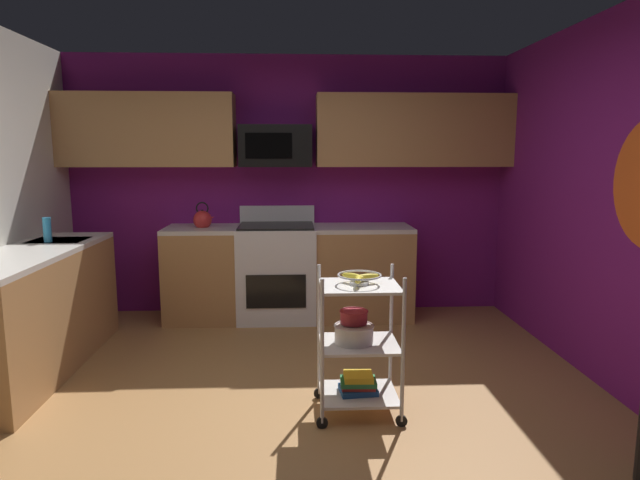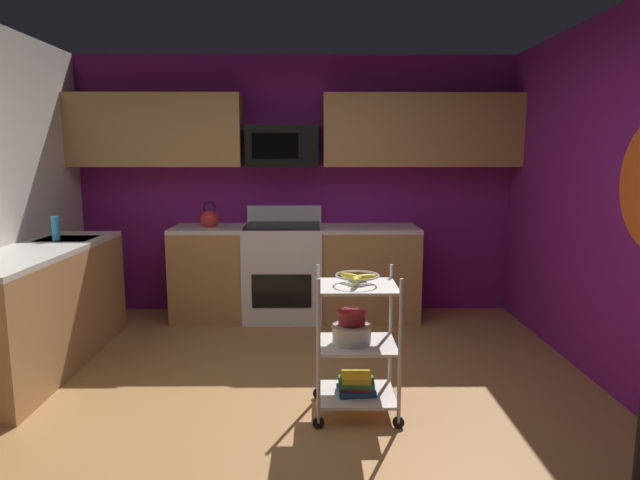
{
  "view_description": "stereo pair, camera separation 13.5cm",
  "coord_description": "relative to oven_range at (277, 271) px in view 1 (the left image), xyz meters",
  "views": [
    {
      "loc": [
        0.05,
        -3.19,
        1.62
      ],
      "look_at": [
        0.22,
        0.41,
        1.05
      ],
      "focal_mm": 30.56,
      "sensor_mm": 36.0,
      "label": 1
    },
    {
      "loc": [
        0.19,
        -3.2,
        1.62
      ],
      "look_at": [
        0.22,
        0.41,
        1.05
      ],
      "focal_mm": 30.56,
      "sensor_mm": 36.0,
      "label": 2
    }
  ],
  "objects": [
    {
      "name": "floor",
      "position": [
        0.12,
        -2.1,
        -0.5
      ],
      "size": [
        4.4,
        4.8,
        0.04
      ],
      "primitive_type": "cube",
      "color": "#A87542",
      "rests_on": "ground"
    },
    {
      "name": "wall_back",
      "position": [
        0.12,
        0.33,
        0.82
      ],
      "size": [
        4.52,
        0.06,
        2.6
      ],
      "primitive_type": "cube",
      "color": "#751970",
      "rests_on": "ground"
    },
    {
      "name": "counter_run",
      "position": [
        -0.73,
        -0.57,
        -0.01
      ],
      "size": [
        3.4,
        2.54,
        0.92
      ],
      "color": "#B27F4C",
      "rests_on": "ground"
    },
    {
      "name": "oven_range",
      "position": [
        0.0,
        0.0,
        0.0
      ],
      "size": [
        0.76,
        0.65,
        1.1
      ],
      "color": "white",
      "rests_on": "ground"
    },
    {
      "name": "upper_cabinets",
      "position": [
        0.15,
        0.13,
        1.37
      ],
      "size": [
        4.4,
        0.33,
        0.7
      ],
      "color": "#B27F4C"
    },
    {
      "name": "microwave",
      "position": [
        -0.0,
        0.1,
        1.22
      ],
      "size": [
        0.7,
        0.39,
        0.4
      ],
      "color": "black"
    },
    {
      "name": "rolling_cart",
      "position": [
        0.57,
        -2.06,
        -0.03
      ],
      "size": [
        0.55,
        0.43,
        0.91
      ],
      "color": "silver",
      "rests_on": "ground"
    },
    {
      "name": "fruit_bowl",
      "position": [
        0.57,
        -2.06,
        0.4
      ],
      "size": [
        0.27,
        0.27,
        0.07
      ],
      "color": "silver",
      "rests_on": "rolling_cart"
    },
    {
      "name": "mixing_bowl_large",
      "position": [
        0.54,
        -2.06,
        0.04
      ],
      "size": [
        0.25,
        0.25,
        0.11
      ],
      "color": "silver",
      "rests_on": "rolling_cart"
    },
    {
      "name": "mixing_bowl_small",
      "position": [
        0.54,
        -2.02,
        0.14
      ],
      "size": [
        0.18,
        0.18,
        0.08
      ],
      "color": "maroon",
      "rests_on": "rolling_cart"
    },
    {
      "name": "book_stack",
      "position": [
        0.57,
        -2.06,
        -0.29
      ],
      "size": [
        0.25,
        0.19,
        0.12
      ],
      "color": "#1E4C8C",
      "rests_on": "rolling_cart"
    },
    {
      "name": "kettle",
      "position": [
        -0.71,
        -0.0,
        0.52
      ],
      "size": [
        0.21,
        0.18,
        0.26
      ],
      "color": "red",
      "rests_on": "counter_run"
    },
    {
      "name": "dish_soap_bottle",
      "position": [
        -1.81,
        -0.87,
        0.54
      ],
      "size": [
        0.06,
        0.06,
        0.2
      ],
      "primitive_type": "cylinder",
      "color": "#2D8CBF",
      "rests_on": "counter_run"
    }
  ]
}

